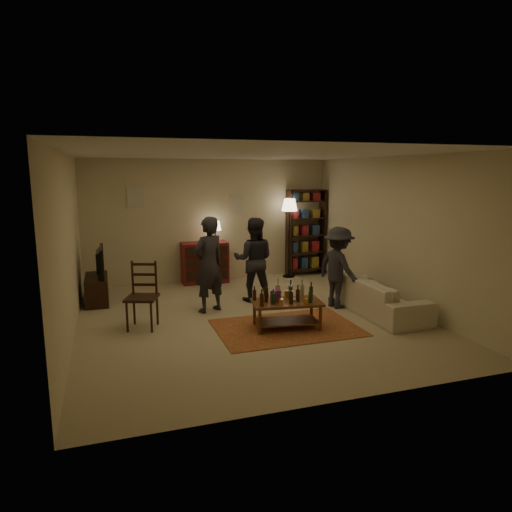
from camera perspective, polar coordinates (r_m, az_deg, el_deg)
name	(u,v)px	position (r m, az deg, el deg)	size (l,w,h in m)	color
floor	(250,318)	(7.73, -0.73, -7.76)	(6.00, 6.00, 0.00)	#C6B793
room_shell	(181,200)	(10.12, -9.40, 6.90)	(6.00, 6.00, 6.00)	beige
rug	(287,328)	(7.27, 3.84, -8.92)	(2.20, 1.50, 0.01)	maroon
coffee_table	(286,304)	(7.15, 3.77, -6.00)	(1.14, 0.72, 0.78)	brown
dining_chair	(143,292)	(7.36, -13.97, -4.44)	(0.59, 0.59, 1.06)	black
tv_stand	(97,282)	(9.04, -19.28, -3.13)	(0.40, 1.00, 1.06)	black
dresser	(205,261)	(10.11, -6.39, -0.67)	(1.00, 0.50, 1.36)	maroon
bookshelf	(306,232)	(10.83, 6.22, 3.06)	(0.90, 0.34, 2.02)	black
floor_lamp	(289,210)	(10.47, 4.20, 5.70)	(0.36, 0.36, 1.82)	black
sofa	(378,296)	(8.21, 15.00, -4.82)	(2.08, 0.81, 0.61)	beige
person_left	(209,265)	(7.93, -5.93, -1.08)	(0.61, 0.40, 1.68)	#28262E
person_right	(254,260)	(8.58, -0.29, -0.45)	(0.77, 0.60, 1.59)	#25252D
person_by_sofa	(338,267)	(8.30, 10.25, -1.42)	(0.95, 0.54, 1.46)	#292830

